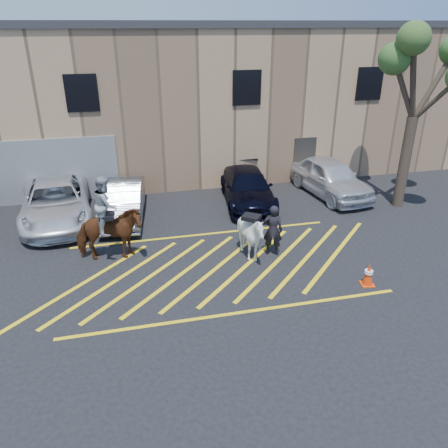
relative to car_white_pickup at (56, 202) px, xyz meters
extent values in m
plane|color=black|center=(5.36, -4.83, -0.78)|extent=(90.00, 90.00, 0.00)
imported|color=silver|center=(0.00, 0.00, 0.00)|extent=(3.07, 5.80, 1.55)
imported|color=gray|center=(2.57, -0.38, -0.05)|extent=(2.03, 4.58, 1.46)
imported|color=black|center=(7.88, 0.05, -0.06)|extent=(2.58, 5.12, 1.43)
imported|color=silver|center=(11.82, 0.18, 0.05)|extent=(2.55, 5.08, 1.66)
imported|color=black|center=(7.40, -4.63, 0.11)|extent=(0.76, 0.63, 1.78)
cube|color=tan|center=(5.36, 7.17, 2.72)|extent=(32.00, 10.00, 7.00)
cube|color=#2D2D30|center=(5.36, 7.17, 6.37)|extent=(32.20, 10.20, 0.30)
cube|color=black|center=(1.36, 2.13, 3.82)|extent=(1.30, 0.08, 1.50)
cube|color=black|center=(8.36, 2.13, 3.82)|extent=(1.30, 0.08, 1.50)
cube|color=black|center=(14.36, 2.13, 3.82)|extent=(1.30, 0.08, 1.50)
cube|color=#38332D|center=(11.36, 2.13, 0.32)|extent=(1.10, 0.08, 2.20)
cube|color=yellow|center=(1.16, -5.13, -0.77)|extent=(4.20, 4.20, 0.01)
cube|color=yellow|center=(2.21, -5.13, -0.77)|extent=(4.20, 4.20, 0.01)
cube|color=yellow|center=(3.26, -5.13, -0.77)|extent=(4.20, 4.20, 0.01)
cube|color=yellow|center=(4.31, -5.13, -0.77)|extent=(4.20, 4.20, 0.01)
cube|color=yellow|center=(5.36, -5.13, -0.77)|extent=(4.20, 4.20, 0.01)
cube|color=yellow|center=(6.41, -5.13, -0.77)|extent=(4.20, 4.20, 0.01)
cube|color=yellow|center=(7.46, -5.13, -0.77)|extent=(4.20, 4.20, 0.01)
cube|color=yellow|center=(8.51, -5.13, -0.77)|extent=(4.20, 4.20, 0.01)
cube|color=yellow|center=(9.56, -5.13, -0.77)|extent=(4.20, 4.20, 0.01)
cube|color=yellow|center=(5.36, -2.63, -0.77)|extent=(9.50, 0.12, 0.01)
cube|color=yellow|center=(5.36, -7.63, -0.77)|extent=(9.50, 0.12, 0.01)
imported|color=#5D3316|center=(2.06, -3.75, 0.15)|extent=(2.29, 1.20, 1.86)
imported|color=gray|center=(2.06, -3.75, 1.19)|extent=(0.80, 0.98, 1.90)
cube|color=black|center=(2.06, -3.75, 0.80)|extent=(0.51, 0.60, 0.14)
imported|color=silver|center=(6.61, -4.74, 0.06)|extent=(1.98, 2.02, 1.67)
cube|color=black|center=(6.61, -4.74, 0.71)|extent=(0.72, 0.70, 0.14)
cube|color=#FF460A|center=(9.57, -7.15, -0.76)|extent=(0.43, 0.43, 0.03)
cone|color=red|center=(9.57, -7.15, -0.40)|extent=(0.32, 0.32, 0.70)
cylinder|color=white|center=(9.57, -7.15, -0.34)|extent=(0.25, 0.25, 0.10)
cylinder|color=#4E3C2F|center=(14.15, -1.74, 1.12)|extent=(0.44, 0.44, 3.80)
cylinder|color=#453B2A|center=(14.93, -1.60, 4.19)|extent=(1.76, 0.51, 2.68)
cylinder|color=#4A3C2D|center=(14.07, -0.88, 4.03)|extent=(0.33, 1.88, 2.34)
cylinder|color=#46322A|center=(13.54, -1.74, 4.07)|extent=(1.40, 0.20, 2.39)
cylinder|color=#4C402E|center=(14.49, -2.47, 3.81)|extent=(0.78, 1.62, 1.96)
cylinder|color=#412F28|center=(13.67, -2.01, 4.43)|extent=(1.16, 0.77, 3.11)
sphere|color=#506F2F|center=(14.00, -0.02, 5.13)|extent=(1.20, 1.20, 1.20)
sphere|color=#446A2D|center=(12.93, -1.74, 5.22)|extent=(1.20, 1.20, 1.20)
sphere|color=#4E662B|center=(13.20, -2.29, 5.93)|extent=(1.20, 1.20, 1.20)
camera|label=1|loc=(2.76, -17.07, 6.44)|focal=35.00mm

